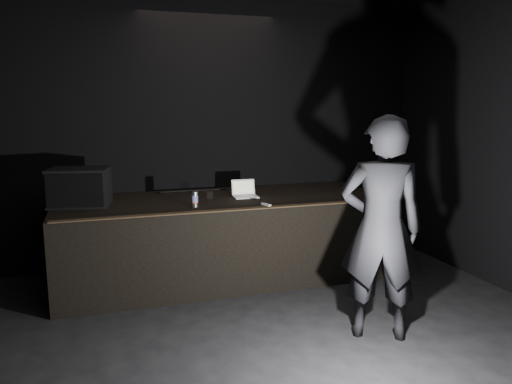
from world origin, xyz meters
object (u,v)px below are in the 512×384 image
object	(u,v)px
stage_monitor	(79,187)
laptop	(245,192)
stage_riser	(224,237)
beer_can	(195,199)
person	(381,229)

from	to	relation	value
stage_monitor	laptop	bearing A→B (deg)	10.29
stage_riser	stage_monitor	world-z (taller)	stage_monitor
stage_riser	stage_monitor	distance (m)	1.82
stage_riser	beer_can	size ratio (longest dim) A/B	22.91
stage_riser	person	world-z (taller)	person
stage_monitor	person	xyz separation A→B (m)	(2.64, -2.07, -0.19)
stage_riser	person	distance (m)	2.31
stage_monitor	person	size ratio (longest dim) A/B	0.35
beer_can	laptop	bearing A→B (deg)	30.79
beer_can	person	xyz separation A→B (m)	(1.40, -1.62, -0.06)
stage_monitor	beer_can	bearing A→B (deg)	-8.95
person	stage_riser	bearing A→B (deg)	-39.77
person	laptop	bearing A→B (deg)	-46.54
stage_riser	beer_can	bearing A→B (deg)	-136.62
stage_monitor	person	distance (m)	3.35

